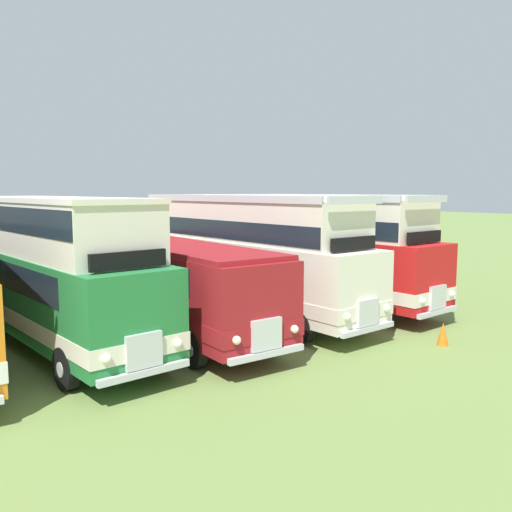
% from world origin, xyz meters
% --- Properties ---
extents(ground_plane, '(200.00, 200.00, 0.00)m').
position_xyz_m(ground_plane, '(0.00, 0.00, 0.00)').
color(ground_plane, olive).
extents(bus_second_in_row, '(3.10, 10.22, 4.49)m').
position_xyz_m(bus_second_in_row, '(-3.55, 0.09, 2.47)').
color(bus_second_in_row, '#237538').
rests_on(bus_second_in_row, ground).
extents(bus_third_in_row, '(2.95, 11.03, 2.99)m').
position_xyz_m(bus_third_in_row, '(0.00, -0.17, 1.76)').
color(bus_third_in_row, maroon).
rests_on(bus_third_in_row, ground).
extents(bus_fourth_in_row, '(2.83, 11.46, 4.52)m').
position_xyz_m(bus_fourth_in_row, '(3.54, 0.21, 2.36)').
color(bus_fourth_in_row, silver).
rests_on(bus_fourth_in_row, ground).
extents(bus_fifth_in_row, '(3.01, 11.09, 4.52)m').
position_xyz_m(bus_fifth_in_row, '(7.07, 0.07, 2.36)').
color(bus_fifth_in_row, red).
rests_on(bus_fifth_in_row, ground).
extents(cone_mid_row, '(0.36, 0.36, 0.71)m').
position_xyz_m(cone_mid_row, '(5.78, -6.74, 0.35)').
color(cone_mid_row, orange).
rests_on(cone_mid_row, ground).
extents(rope_fence_line, '(20.24, 0.08, 1.05)m').
position_xyz_m(rope_fence_line, '(0.00, 10.47, 0.69)').
color(rope_fence_line, '#8C704C').
rests_on(rope_fence_line, ground).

